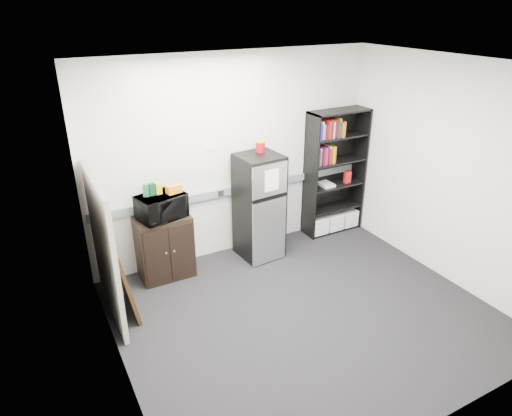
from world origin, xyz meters
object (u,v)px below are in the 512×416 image
at_px(bookshelf, 335,174).
at_px(cubicle_partition, 104,249).
at_px(microwave, 161,207).
at_px(cabinet, 165,247).
at_px(refrigerator, 259,207).

relative_size(bookshelf, cubicle_partition, 1.14).
bearing_deg(cubicle_partition, microwave, 27.54).
height_order(cabinet, microwave, microwave).
relative_size(cubicle_partition, microwave, 2.95).
bearing_deg(bookshelf, cabinet, -178.61).
height_order(cubicle_partition, cabinet, cubicle_partition).
distance_m(cubicle_partition, microwave, 0.89).
xyz_separation_m(bookshelf, microwave, (-2.65, -0.08, 0.07)).
xyz_separation_m(cubicle_partition, refrigerator, (2.09, 0.34, -0.09)).
relative_size(cabinet, refrigerator, 0.57).
height_order(bookshelf, cubicle_partition, bookshelf).
xyz_separation_m(cabinet, refrigerator, (1.31, -0.08, 0.31)).
distance_m(bookshelf, cabinet, 2.70).
relative_size(microwave, refrigerator, 0.38).
bearing_deg(cabinet, microwave, -90.00).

